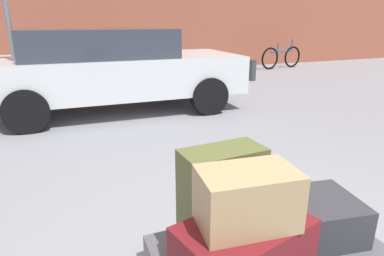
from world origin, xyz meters
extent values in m
cylinder|color=black|center=(0.43, 0.28, 0.12)|extent=(0.24, 0.06, 0.24)
cube|color=#4C5128|center=(-0.26, 0.13, 0.64)|extent=(0.44, 0.24, 0.60)
cube|color=#2D2D33|center=(0.25, 0.06, 0.46)|extent=(0.66, 0.50, 0.23)
cube|color=#9E7F56|center=(-0.29, -0.15, 0.82)|extent=(0.44, 0.31, 0.26)
cube|color=silver|center=(-0.05, 4.67, 0.64)|extent=(4.35, 1.91, 0.64)
cube|color=#2D333D|center=(-0.30, 4.67, 1.19)|extent=(2.45, 1.65, 0.46)
cylinder|color=black|center=(1.39, 5.48, 0.32)|extent=(0.65, 0.24, 0.64)
cylinder|color=black|center=(1.35, 3.78, 0.32)|extent=(0.65, 0.24, 0.64)
cylinder|color=black|center=(-1.44, 5.55, 0.32)|extent=(0.65, 0.24, 0.64)
cylinder|color=black|center=(-1.49, 3.85, 0.32)|extent=(0.65, 0.24, 0.64)
torus|color=black|center=(5.54, 8.05, 0.36)|extent=(0.72, 0.17, 0.72)
torus|color=black|center=(6.57, 8.21, 0.36)|extent=(0.72, 0.17, 0.72)
cylinder|color=#194C8C|center=(6.05, 8.13, 0.56)|extent=(1.00, 0.19, 0.04)
cylinder|color=#194C8C|center=(5.86, 8.10, 0.71)|extent=(0.05, 0.05, 0.30)
cylinder|color=#194C8C|center=(6.50, 8.20, 0.76)|extent=(0.05, 0.05, 0.40)
cylinder|color=#383838|center=(2.32, 6.42, 0.28)|extent=(0.21, 0.21, 0.55)
cylinder|color=#383838|center=(3.85, 6.42, 0.28)|extent=(0.21, 0.21, 0.55)
cylinder|color=slate|center=(-1.60, 4.49, 1.27)|extent=(0.07, 0.07, 2.53)
camera|label=1|loc=(-0.96, -1.20, 1.54)|focal=30.55mm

